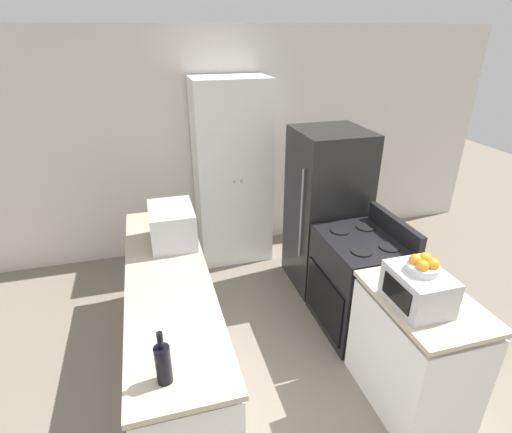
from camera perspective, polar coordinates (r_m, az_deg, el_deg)
name	(u,v)px	position (r m, az deg, el deg)	size (l,w,h in m)	color
wall_back	(221,145)	(4.81, -4.98, 10.13)	(7.00, 0.06, 2.60)	silver
counter_left	(173,326)	(3.30, -11.74, -15.11)	(0.60, 2.37, 0.92)	silver
counter_right	(414,352)	(3.24, 21.61, -17.54)	(0.60, 0.87, 0.92)	silver
pantry_cabinet	(232,173)	(4.59, -3.45, 6.18)	(0.83, 0.57, 2.10)	white
stove	(358,283)	(3.77, 14.39, -9.18)	(0.66, 0.79, 1.08)	black
refrigerator	(326,210)	(4.20, 9.97, 0.87)	(0.71, 0.71, 1.68)	black
microwave	(172,225)	(3.38, -11.87, -1.20)	(0.37, 0.48, 0.31)	#B2B2B7
wine_bottle	(163,363)	(2.17, -13.12, -19.75)	(0.08, 0.08, 0.31)	black
toaster_oven	(418,289)	(2.79, 22.13, -9.55)	(0.32, 0.40, 0.25)	#B2B2B7
fruit_bowl	(423,265)	(2.71, 22.80, -6.44)	(0.20, 0.20, 0.11)	silver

